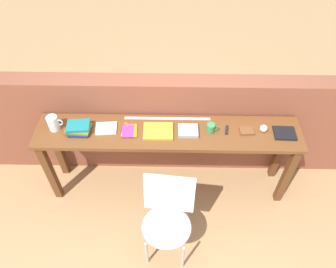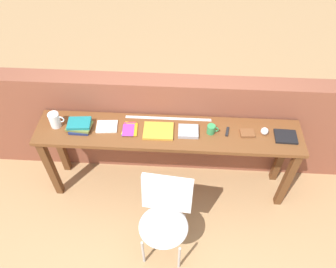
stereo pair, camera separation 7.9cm
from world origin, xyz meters
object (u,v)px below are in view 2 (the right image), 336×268
object	(u,v)px
leather_journal_brown	(247,133)
sports_ball_small	(265,131)
book_open_centre	(158,131)
book_repair_rightmost	(286,137)
multitool_folded	(227,132)
pitcher_white	(55,120)
chair_white_moulded	(165,215)
mug	(211,129)
magazine_cycling	(107,127)
pamphlet_pile_colourful	(129,129)
book_stack_leftmost	(80,126)

from	to	relation	value
leather_journal_brown	sports_ball_small	size ratio (longest dim) A/B	1.85
book_open_centre	book_repair_rightmost	size ratio (longest dim) A/B	1.39
multitool_folded	leather_journal_brown	world-z (taller)	leather_journal_brown
pitcher_white	multitool_folded	world-z (taller)	pitcher_white
chair_white_moulded	leather_journal_brown	size ratio (longest dim) A/B	6.86
mug	leather_journal_brown	xyz separation A→B (m)	(0.33, 0.00, -0.03)
multitool_folded	book_repair_rightmost	size ratio (longest dim) A/B	0.55
pitcher_white	book_open_centre	size ratio (longest dim) A/B	0.66
pitcher_white	multitool_folded	size ratio (longest dim) A/B	1.67
magazine_cycling	book_repair_rightmost	xyz separation A→B (m)	(1.66, -0.03, 0.00)
chair_white_moulded	book_repair_rightmost	bearing A→B (deg)	31.76
magazine_cycling	chair_white_moulded	bearing A→B (deg)	-54.19
pamphlet_pile_colourful	sports_ball_small	size ratio (longest dim) A/B	2.81
mug	pitcher_white	bearing A→B (deg)	179.76
pamphlet_pile_colourful	mug	bearing A→B (deg)	0.55
book_stack_leftmost	book_open_centre	xyz separation A→B (m)	(0.74, 0.00, -0.03)
pitcher_white	book_stack_leftmost	size ratio (longest dim) A/B	0.78
book_open_centre	mug	distance (m)	0.49
pamphlet_pile_colourful	book_repair_rightmost	distance (m)	1.44
chair_white_moulded	magazine_cycling	distance (m)	0.98
magazine_cycling	leather_journal_brown	bearing A→B (deg)	-5.03
magazine_cycling	pitcher_white	bearing A→B (deg)	176.24
pitcher_white	magazine_cycling	world-z (taller)	pitcher_white
chair_white_moulded	pitcher_white	bearing A→B (deg)	147.18
magazine_cycling	book_open_centre	xyz separation A→B (m)	(0.49, -0.03, 0.00)
pitcher_white	leather_journal_brown	bearing A→B (deg)	-0.19
book_stack_leftmost	magazine_cycling	world-z (taller)	book_stack_leftmost
pitcher_white	book_stack_leftmost	xyz separation A→B (m)	(0.23, -0.02, -0.04)
mug	leather_journal_brown	size ratio (longest dim) A/B	0.85
book_repair_rightmost	magazine_cycling	bearing A→B (deg)	-179.39
magazine_cycling	book_repair_rightmost	size ratio (longest dim) A/B	0.97
chair_white_moulded	pitcher_white	xyz separation A→B (m)	(-1.07, 0.69, 0.43)
chair_white_moulded	book_open_centre	size ratio (longest dim) A/B	3.21
pamphlet_pile_colourful	sports_ball_small	bearing A→B (deg)	0.98
book_open_centre	leather_journal_brown	world-z (taller)	leather_journal_brown
book_repair_rightmost	book_open_centre	bearing A→B (deg)	-178.41
mug	multitool_folded	xyz separation A→B (m)	(0.15, 0.01, -0.04)
mug	multitool_folded	size ratio (longest dim) A/B	1.00
pamphlet_pile_colourful	chair_white_moulded	bearing A→B (deg)	-61.07
mug	book_repair_rightmost	distance (m)	0.68
book_stack_leftmost	book_open_centre	world-z (taller)	book_stack_leftmost
pitcher_white	sports_ball_small	size ratio (longest dim) A/B	2.62
pitcher_white	pamphlet_pile_colourful	world-z (taller)	pitcher_white
pitcher_white	book_repair_rightmost	distance (m)	2.14
multitool_folded	mug	bearing A→B (deg)	-174.96
book_stack_leftmost	multitool_folded	distance (m)	1.38
chair_white_moulded	book_stack_leftmost	size ratio (longest dim) A/B	3.77
chair_white_moulded	book_repair_rightmost	distance (m)	1.31
leather_journal_brown	book_repair_rightmost	bearing A→B (deg)	-7.14
book_open_centre	mug	xyz separation A→B (m)	(0.49, 0.02, 0.03)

